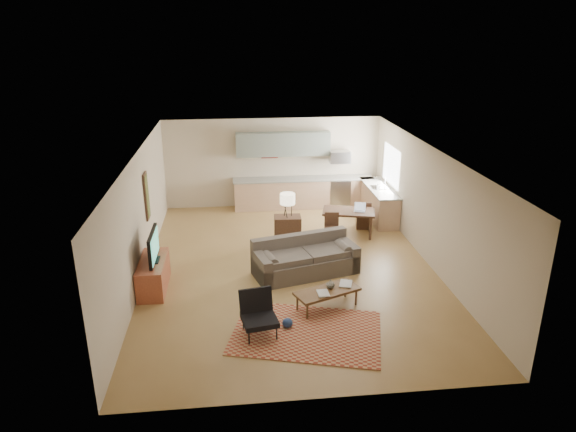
{
  "coord_description": "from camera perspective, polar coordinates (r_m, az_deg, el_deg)",
  "views": [
    {
      "loc": [
        -1.21,
        -10.65,
        5.19
      ],
      "look_at": [
        0.0,
        0.3,
        1.15
      ],
      "focal_mm": 32.0,
      "sensor_mm": 36.0,
      "label": 1
    }
  ],
  "objects": [
    {
      "name": "dining_chair_near",
      "position": [
        13.14,
        4.88,
        -1.38
      ],
      "size": [
        0.42,
        0.43,
        0.77
      ],
      "primitive_type": null,
      "rotation": [
        0.0,
        0.0,
        -0.15
      ],
      "color": "#3A2418",
      "rests_on": "floor"
    },
    {
      "name": "armchair",
      "position": [
        9.27,
        -3.2,
        -11.01
      ],
      "size": [
        0.81,
        0.81,
        0.8
      ],
      "primitive_type": null,
      "rotation": [
        0.0,
        0.0,
        0.18
      ],
      "color": "black",
      "rests_on": "floor"
    },
    {
      "name": "tv",
      "position": [
        10.94,
        -14.75,
        -3.28
      ],
      "size": [
        0.11,
        1.07,
        0.64
      ],
      "primitive_type": null,
      "color": "black",
      "rests_on": "tv_credenza"
    },
    {
      "name": "sofa",
      "position": [
        11.44,
        1.98,
        -4.53
      ],
      "size": [
        2.57,
        1.63,
        0.83
      ],
      "primitive_type": null,
      "rotation": [
        0.0,
        0.0,
        0.26
      ],
      "color": "#554D45",
      "rests_on": "floor"
    },
    {
      "name": "window_right",
      "position": [
        14.8,
        11.4,
        5.51
      ],
      "size": [
        0.02,
        1.4,
        1.05
      ],
      "primitive_type": "cube",
      "color": "white",
      "rests_on": "room"
    },
    {
      "name": "triptych",
      "position": [
        15.54,
        -2.07,
        7.34
      ],
      "size": [
        1.7,
        0.04,
        0.5
      ],
      "primitive_type": null,
      "color": "beige",
      "rests_on": "room"
    },
    {
      "name": "vase",
      "position": [
        10.18,
        4.74,
        -7.51
      ],
      "size": [
        0.17,
        0.17,
        0.18
      ],
      "primitive_type": "imported",
      "rotation": [
        0.0,
        0.0,
        0.01
      ],
      "color": "black",
      "rests_on": "coffee_table"
    },
    {
      "name": "rug",
      "position": [
        9.53,
        2.09,
        -12.78
      ],
      "size": [
        3.02,
        2.46,
        0.02
      ],
      "primitive_type": "cube",
      "rotation": [
        0.0,
        0.0,
        -0.27
      ],
      "color": "#9A3424",
      "rests_on": "floor"
    },
    {
      "name": "wall_art_left",
      "position": [
        12.27,
        -15.4,
        2.15
      ],
      "size": [
        0.06,
        0.42,
        1.1
      ],
      "primitive_type": null,
      "color": "olive",
      "rests_on": "room"
    },
    {
      "name": "room",
      "position": [
        11.38,
        0.17,
        0.43
      ],
      "size": [
        9.0,
        9.0,
        9.0
      ],
      "color": "olive",
      "rests_on": "ground"
    },
    {
      "name": "dining_table",
      "position": [
        13.69,
        6.7,
        -0.73
      ],
      "size": [
        1.5,
        1.08,
        0.68
      ],
      "primitive_type": null,
      "rotation": [
        0.0,
        0.0,
        -0.25
      ],
      "color": "#3A2418",
      "rests_on": "floor"
    },
    {
      "name": "kitchen_counter_back",
      "position": [
        15.7,
        1.71,
        2.6
      ],
      "size": [
        4.26,
        0.64,
        0.92
      ],
      "primitive_type": null,
      "color": "tan",
      "rests_on": "ground"
    },
    {
      "name": "soap_bottle",
      "position": [
        14.66,
        9.98,
        3.29
      ],
      "size": [
        0.09,
        0.09,
        0.19
      ],
      "primitive_type": "imported",
      "rotation": [
        0.0,
        0.0,
        0.03
      ],
      "color": "beige",
      "rests_on": "kitchen_counter_right"
    },
    {
      "name": "tv_credenza",
      "position": [
        11.21,
        -14.73,
        -6.31
      ],
      "size": [
        0.54,
        1.39,
        0.64
      ],
      "primitive_type": null,
      "color": "#9D472F",
      "rests_on": "floor"
    },
    {
      "name": "upper_cabinets",
      "position": [
        15.4,
        -0.54,
        7.99
      ],
      "size": [
        2.8,
        0.34,
        0.7
      ],
      "primitive_type": "cube",
      "color": "gray",
      "rests_on": "room"
    },
    {
      "name": "kitchen_range",
      "position": [
        15.89,
        5.64,
        2.69
      ],
      "size": [
        0.62,
        0.62,
        0.9
      ],
      "primitive_type": "cube",
      "color": "#A5A8AD",
      "rests_on": "ground"
    },
    {
      "name": "console_table",
      "position": [
        12.93,
        -0.05,
        -1.66
      ],
      "size": [
        0.68,
        0.47,
        0.77
      ],
      "primitive_type": null,
      "rotation": [
        0.0,
        0.0,
        -0.05
      ],
      "color": "#3A2418",
      "rests_on": "floor"
    },
    {
      "name": "laptop",
      "position": [
        13.52,
        7.98,
        0.96
      ],
      "size": [
        0.34,
        0.3,
        0.22
      ],
      "primitive_type": null,
      "rotation": [
        0.0,
        0.0,
        -0.34
      ],
      "color": "#A5A8AD",
      "rests_on": "dining_table"
    },
    {
      "name": "dining_chair_far",
      "position": [
        14.23,
        8.4,
        0.21
      ],
      "size": [
        0.44,
        0.45,
        0.78
      ],
      "primitive_type": null,
      "rotation": [
        0.0,
        0.0,
        2.97
      ],
      "color": "#3A2418",
      "rests_on": "floor"
    },
    {
      "name": "book_a",
      "position": [
        9.96,
        3.31,
        -8.62
      ],
      "size": [
        0.24,
        0.31,
        0.03
      ],
      "primitive_type": "imported",
      "rotation": [
        0.0,
        0.0,
        0.04
      ],
      "color": "maroon",
      "rests_on": "coffee_table"
    },
    {
      "name": "table_lamp",
      "position": [
        12.69,
        -0.05,
        1.26
      ],
      "size": [
        0.41,
        0.41,
        0.62
      ],
      "primitive_type": null,
      "rotation": [
        0.0,
        0.0,
        0.09
      ],
      "color": "beige",
      "rests_on": "console_table"
    },
    {
      "name": "coffee_table",
      "position": [
        10.22,
        4.37,
        -9.15
      ],
      "size": [
        1.4,
        0.98,
        0.39
      ],
      "primitive_type": null,
      "rotation": [
        0.0,
        0.0,
        0.4
      ],
      "color": "#4C3118",
      "rests_on": "floor"
    },
    {
      "name": "book_b",
      "position": [
        10.38,
        5.76,
        -7.44
      ],
      "size": [
        0.43,
        0.47,
        0.02
      ],
      "primitive_type": "imported",
      "rotation": [
        0.0,
        0.0,
        -0.31
      ],
      "color": "navy",
      "rests_on": "coffee_table"
    },
    {
      "name": "kitchen_counter_right",
      "position": [
        15.02,
        10.03,
        1.47
      ],
      "size": [
        0.64,
        2.26,
        0.92
      ],
      "primitive_type": null,
      "color": "tan",
      "rests_on": "ground"
    },
    {
      "name": "kitchen_microwave",
      "position": [
        15.62,
        5.77,
        6.56
      ],
      "size": [
        0.62,
        0.4,
        0.35
      ],
      "primitive_type": "cube",
      "color": "#A5A8AD",
      "rests_on": "room"
    }
  ]
}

